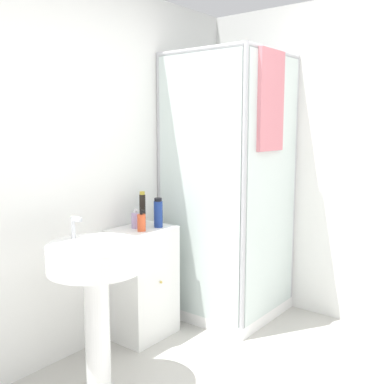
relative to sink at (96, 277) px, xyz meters
name	(u,v)px	position (x,y,z in m)	size (l,w,h in m)	color
wall_back	(64,171)	(0.19, 0.52, 0.55)	(6.40, 0.06, 2.50)	white
shower_enclosure	(232,241)	(1.39, -0.01, -0.07)	(0.82, 0.85, 2.10)	white
vanity_cabinet	(143,282)	(0.69, 0.31, -0.29)	(0.44, 0.36, 0.81)	white
sink	(96,277)	(0.00, 0.00, 0.00)	(0.53, 0.53, 1.02)	white
soap_dispenser	(142,222)	(0.62, 0.25, 0.17)	(0.06, 0.06, 0.15)	#E5562D
shampoo_bottle_tall_black	(142,209)	(0.75, 0.36, 0.24)	(0.04, 0.04, 0.26)	black
shampoo_bottle_blue	(158,213)	(0.79, 0.24, 0.22)	(0.06, 0.06, 0.22)	navy
lotion_bottle_white	(135,220)	(0.66, 0.35, 0.17)	(0.05, 0.05, 0.14)	#B299C6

